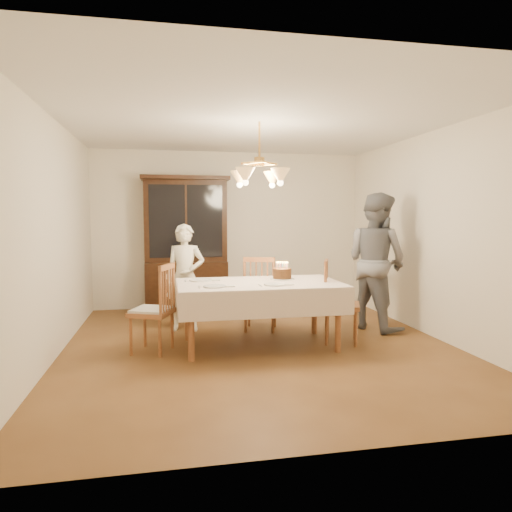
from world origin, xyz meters
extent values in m
plane|color=brown|center=(0.00, 0.00, 0.00)|extent=(5.00, 5.00, 0.00)
plane|color=white|center=(0.00, 0.00, 2.60)|extent=(5.00, 5.00, 0.00)
plane|color=white|center=(0.00, 2.50, 1.30)|extent=(4.50, 0.00, 4.50)
plane|color=white|center=(0.00, -2.50, 1.30)|extent=(4.50, 0.00, 4.50)
plane|color=white|center=(-2.25, 0.00, 1.30)|extent=(0.00, 5.00, 5.00)
plane|color=white|center=(2.25, 0.00, 1.30)|extent=(0.00, 5.00, 5.00)
cube|color=brown|center=(0.00, 0.00, 0.73)|extent=(1.80, 1.00, 0.04)
cube|color=white|center=(0.00, 0.00, 0.75)|extent=(1.90, 1.10, 0.01)
cylinder|color=brown|center=(-0.82, -0.42, 0.35)|extent=(0.07, 0.07, 0.71)
cylinder|color=brown|center=(0.82, -0.42, 0.35)|extent=(0.07, 0.07, 0.71)
cylinder|color=brown|center=(-0.82, 0.42, 0.35)|extent=(0.07, 0.07, 0.71)
cylinder|color=brown|center=(0.82, 0.42, 0.35)|extent=(0.07, 0.07, 0.71)
cube|color=black|center=(-0.75, 2.23, 0.40)|extent=(1.30, 0.50, 0.80)
cube|color=black|center=(-0.75, 2.28, 1.45)|extent=(1.30, 0.40, 1.30)
cube|color=black|center=(-0.75, 2.08, 1.45)|extent=(1.14, 0.01, 1.14)
cube|color=black|center=(-0.75, 2.23, 2.13)|extent=(1.38, 0.54, 0.06)
cube|color=brown|center=(0.17, 0.75, 0.45)|extent=(0.55, 0.54, 0.05)
cube|color=brown|center=(0.11, 0.56, 0.97)|extent=(0.39, 0.16, 0.06)
cylinder|color=brown|center=(0.39, 0.85, 0.21)|extent=(0.04, 0.04, 0.43)
cylinder|color=brown|center=(0.05, 0.96, 0.21)|extent=(0.04, 0.04, 0.43)
cylinder|color=brown|center=(0.29, 0.53, 0.21)|extent=(0.04, 0.04, 0.43)
cylinder|color=brown|center=(-0.05, 0.64, 0.21)|extent=(0.04, 0.04, 0.43)
cube|color=brown|center=(-1.24, 0.00, 0.45)|extent=(0.56, 0.57, 0.05)
cube|color=brown|center=(-1.06, -0.07, 0.97)|extent=(0.18, 0.38, 0.06)
cylinder|color=brown|center=(-1.33, 0.23, 0.21)|extent=(0.04, 0.04, 0.43)
cylinder|color=brown|center=(-1.46, -0.10, 0.21)|extent=(0.04, 0.04, 0.43)
cylinder|color=brown|center=(-1.01, 0.10, 0.21)|extent=(0.04, 0.04, 0.43)
cylinder|color=brown|center=(-1.15, -0.23, 0.21)|extent=(0.04, 0.04, 0.43)
cube|color=beige|center=(-1.24, 0.00, 0.48)|extent=(0.50, 0.51, 0.03)
cube|color=brown|center=(1.01, -0.04, 0.45)|extent=(0.55, 0.56, 0.05)
cube|color=brown|center=(0.83, 0.03, 0.97)|extent=(0.18, 0.38, 0.06)
cylinder|color=brown|center=(1.10, -0.27, 0.21)|extent=(0.04, 0.04, 0.43)
cylinder|color=brown|center=(1.23, 0.07, 0.21)|extent=(0.04, 0.04, 0.43)
cylinder|color=brown|center=(0.78, -0.14, 0.21)|extent=(0.04, 0.04, 0.43)
cylinder|color=brown|center=(0.92, 0.19, 0.21)|extent=(0.04, 0.04, 0.43)
imported|color=#F1E7CB|center=(-0.82, 0.92, 0.72)|extent=(0.58, 0.45, 1.43)
imported|color=slate|center=(1.72, 0.52, 0.92)|extent=(1.00, 1.10, 1.84)
cylinder|color=white|center=(0.32, 0.18, 0.77)|extent=(0.30, 0.30, 0.01)
cylinder|color=#3A1F0D|center=(0.32, 0.18, 0.83)|extent=(0.22, 0.22, 0.12)
cylinder|color=#598CD8|center=(0.39, 0.18, 0.93)|extent=(0.01, 0.01, 0.07)
sphere|color=#FFB23F|center=(0.39, 0.18, 0.97)|extent=(0.01, 0.01, 0.01)
cylinder|color=pink|center=(0.38, 0.20, 0.93)|extent=(0.01, 0.01, 0.07)
sphere|color=#FFB23F|center=(0.38, 0.20, 0.97)|extent=(0.01, 0.01, 0.01)
cylinder|color=#EACC66|center=(0.37, 0.23, 0.93)|extent=(0.01, 0.01, 0.07)
sphere|color=#FFB23F|center=(0.37, 0.23, 0.97)|extent=(0.01, 0.01, 0.01)
cylinder|color=#598CD8|center=(0.34, 0.24, 0.93)|extent=(0.01, 0.01, 0.07)
sphere|color=#FFB23F|center=(0.34, 0.24, 0.97)|extent=(0.01, 0.01, 0.01)
cylinder|color=pink|center=(0.31, 0.24, 0.93)|extent=(0.01, 0.01, 0.07)
sphere|color=#FFB23F|center=(0.31, 0.24, 0.97)|extent=(0.01, 0.01, 0.01)
cylinder|color=#EACC66|center=(0.29, 0.23, 0.93)|extent=(0.01, 0.01, 0.07)
sphere|color=#FFB23F|center=(0.29, 0.23, 0.97)|extent=(0.01, 0.01, 0.01)
cylinder|color=#598CD8|center=(0.27, 0.21, 0.93)|extent=(0.01, 0.01, 0.07)
sphere|color=#FFB23F|center=(0.27, 0.21, 0.97)|extent=(0.01, 0.01, 0.01)
cylinder|color=pink|center=(0.26, 0.19, 0.93)|extent=(0.01, 0.01, 0.07)
sphere|color=#FFB23F|center=(0.26, 0.19, 0.97)|extent=(0.01, 0.01, 0.01)
cylinder|color=#EACC66|center=(0.26, 0.16, 0.93)|extent=(0.01, 0.01, 0.07)
sphere|color=#FFB23F|center=(0.26, 0.16, 0.97)|extent=(0.01, 0.01, 0.01)
cylinder|color=#598CD8|center=(0.27, 0.14, 0.93)|extent=(0.01, 0.01, 0.07)
sphere|color=#FFB23F|center=(0.27, 0.14, 0.97)|extent=(0.01, 0.01, 0.01)
cylinder|color=pink|center=(0.29, 0.12, 0.93)|extent=(0.01, 0.01, 0.07)
sphere|color=#FFB23F|center=(0.29, 0.12, 0.97)|extent=(0.01, 0.01, 0.01)
cylinder|color=#EACC66|center=(0.31, 0.11, 0.93)|extent=(0.01, 0.01, 0.07)
sphere|color=#FFB23F|center=(0.31, 0.11, 0.97)|extent=(0.01, 0.01, 0.01)
cylinder|color=#598CD8|center=(0.34, 0.11, 0.93)|extent=(0.01, 0.01, 0.07)
sphere|color=#FFB23F|center=(0.34, 0.11, 0.97)|extent=(0.01, 0.01, 0.01)
cylinder|color=pink|center=(0.37, 0.13, 0.93)|extent=(0.01, 0.01, 0.07)
sphere|color=#FFB23F|center=(0.37, 0.13, 0.97)|extent=(0.01, 0.01, 0.01)
cylinder|color=#EACC66|center=(0.38, 0.15, 0.93)|extent=(0.01, 0.01, 0.07)
sphere|color=#FFB23F|center=(0.38, 0.15, 0.97)|extent=(0.01, 0.01, 0.01)
cylinder|color=white|center=(-0.55, -0.26, 0.77)|extent=(0.25, 0.25, 0.02)
cube|color=silver|center=(-0.72, -0.26, 0.76)|extent=(0.01, 0.16, 0.01)
cube|color=beige|center=(-0.38, -0.26, 0.76)|extent=(0.10, 0.10, 0.01)
cylinder|color=white|center=(0.12, -0.25, 0.77)|extent=(0.24, 0.24, 0.02)
cube|color=silver|center=(-0.04, -0.25, 0.76)|extent=(0.01, 0.16, 0.01)
cube|color=beige|center=(0.29, -0.25, 0.76)|extent=(0.10, 0.10, 0.01)
cylinder|color=white|center=(-0.66, 0.27, 0.77)|extent=(0.27, 0.27, 0.02)
cube|color=silver|center=(-0.85, 0.27, 0.76)|extent=(0.01, 0.16, 0.01)
cube|color=beige|center=(-0.48, 0.27, 0.76)|extent=(0.10, 0.10, 0.01)
cylinder|color=#BF8C3F|center=(0.00, 0.00, 2.40)|extent=(0.02, 0.02, 0.40)
cylinder|color=#BF8C3F|center=(0.00, 0.00, 2.15)|extent=(0.12, 0.12, 0.10)
cone|color=#D8994C|center=(0.20, 0.20, 1.97)|extent=(0.22, 0.22, 0.18)
sphere|color=#FFD899|center=(0.20, 0.20, 1.90)|extent=(0.07, 0.07, 0.07)
cone|color=#D8994C|center=(-0.20, 0.20, 1.97)|extent=(0.22, 0.22, 0.18)
sphere|color=#FFD899|center=(-0.20, 0.20, 1.90)|extent=(0.07, 0.07, 0.07)
cone|color=#D8994C|center=(-0.20, -0.20, 1.97)|extent=(0.22, 0.22, 0.18)
sphere|color=#FFD899|center=(-0.20, -0.20, 1.90)|extent=(0.07, 0.07, 0.07)
cone|color=#D8994C|center=(0.20, -0.20, 1.97)|extent=(0.22, 0.22, 0.18)
sphere|color=#FFD899|center=(0.20, -0.20, 1.90)|extent=(0.07, 0.07, 0.07)
camera|label=1|loc=(-1.06, -5.18, 1.53)|focal=32.00mm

